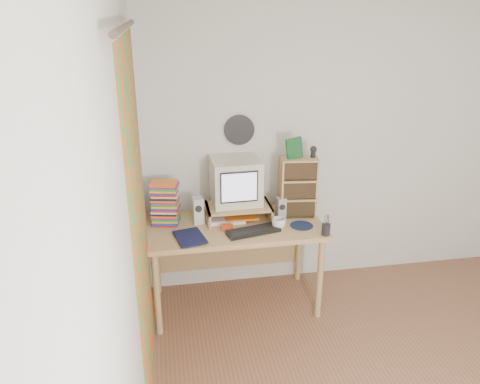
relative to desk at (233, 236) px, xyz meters
name	(u,v)px	position (x,y,z in m)	size (l,w,h in m)	color
back_wall	(344,145)	(1.03, 0.31, 0.63)	(3.50, 3.50, 0.00)	silver
left_wall	(129,265)	(-0.72, -1.44, 0.63)	(3.50, 3.50, 0.00)	silver
curtain	(141,237)	(-0.68, -0.96, 0.53)	(2.20, 2.20, 0.00)	#C64D1C
wall_disc	(239,130)	(0.10, 0.29, 0.81)	(0.25, 0.25, 0.02)	black
desk	(233,236)	(0.00, 0.00, 0.00)	(1.40, 0.70, 0.75)	tan
monitor_riser	(239,208)	(0.05, 0.04, 0.23)	(0.52, 0.30, 0.12)	tan
crt_monitor	(236,182)	(0.04, 0.09, 0.44)	(0.38, 0.38, 0.37)	beige
speaker_left	(198,210)	(-0.28, 0.01, 0.24)	(0.08, 0.08, 0.22)	silver
speaker_right	(281,208)	(0.39, -0.03, 0.23)	(0.07, 0.07, 0.19)	silver
keyboard	(253,231)	(0.12, -0.24, 0.15)	(0.41, 0.14, 0.03)	black
dvd_stack	(166,207)	(-0.54, 0.04, 0.28)	(0.20, 0.15, 0.29)	brown
cd_rack	(298,187)	(0.54, 0.02, 0.38)	(0.30, 0.16, 0.50)	tan
mug	(279,223)	(0.33, -0.20, 0.18)	(0.11, 0.11, 0.09)	silver
diary	(177,238)	(-0.47, -0.28, 0.16)	(0.25, 0.18, 0.05)	#0E1336
mousepad	(301,226)	(0.52, -0.18, 0.14)	(0.18, 0.18, 0.00)	#101A37
pen_cup	(326,227)	(0.66, -0.37, 0.20)	(0.06, 0.06, 0.13)	black
papers	(231,217)	(-0.01, 0.04, 0.15)	(0.30, 0.22, 0.04)	white
red_box	(228,227)	(-0.07, -0.15, 0.16)	(0.08, 0.05, 0.04)	red
game_box	(294,148)	(0.49, 0.01, 0.72)	(0.13, 0.03, 0.17)	#164F24
webcam	(313,152)	(0.65, 0.02, 0.68)	(0.06, 0.06, 0.09)	black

